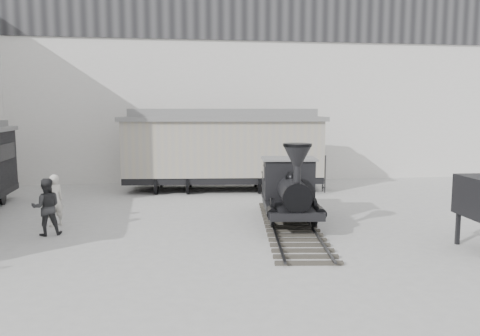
{
  "coord_description": "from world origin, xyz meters",
  "views": [
    {
      "loc": [
        -1.93,
        -12.89,
        4.06
      ],
      "look_at": [
        0.38,
        3.78,
        2.0
      ],
      "focal_mm": 35.0,
      "sensor_mm": 36.0,
      "label": 1
    }
  ],
  "objects": [
    {
      "name": "ground",
      "position": [
        0.0,
        0.0,
        0.0
      ],
      "size": [
        90.0,
        90.0,
        0.0
      ],
      "primitive_type": "plane",
      "color": "#9E9E9B"
    },
    {
      "name": "north_wall",
      "position": [
        0.0,
        14.98,
        5.55
      ],
      "size": [
        34.0,
        2.51,
        11.0
      ],
      "color": "silver",
      "rests_on": "ground"
    },
    {
      "name": "locomotive",
      "position": [
        2.12,
        3.32,
        1.09
      ],
      "size": [
        2.87,
        8.55,
        2.96
      ],
      "rotation": [
        0.0,
        0.0,
        -0.13
      ],
      "color": "black",
      "rests_on": "ground"
    },
    {
      "name": "boxcar",
      "position": [
        0.48,
        10.78,
        2.18
      ],
      "size": [
        10.42,
        4.08,
        4.17
      ],
      "rotation": [
        0.0,
        0.0,
        -0.09
      ],
      "color": "black",
      "rests_on": "ground"
    },
    {
      "name": "visitor_a",
      "position": [
        -6.21,
        4.09,
        0.92
      ],
      "size": [
        0.8,
        0.76,
        1.84
      ],
      "primitive_type": "imported",
      "rotation": [
        0.0,
        0.0,
        3.8
      ],
      "color": "silver",
      "rests_on": "ground"
    },
    {
      "name": "visitor_b",
      "position": [
        -6.15,
        2.84,
        0.94
      ],
      "size": [
        1.06,
        0.92,
        1.88
      ],
      "primitive_type": "imported",
      "rotation": [
        0.0,
        0.0,
        3.39
      ],
      "color": "#2B2B2D",
      "rests_on": "ground"
    }
  ]
}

